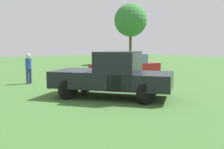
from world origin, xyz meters
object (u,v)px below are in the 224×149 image
object	(u,v)px
pickup_truck	(115,74)
sedan_near	(126,66)
person_bystander	(29,67)
tree_far_center	(131,20)

from	to	relation	value
pickup_truck	sedan_near	bearing A→B (deg)	-80.90
person_bystander	tree_far_center	xyz separation A→B (m)	(14.69, 7.09, 3.90)
pickup_truck	person_bystander	size ratio (longest dim) A/B	3.06
sedan_near	person_bystander	world-z (taller)	person_bystander
person_bystander	tree_far_center	world-z (taller)	tree_far_center
tree_far_center	pickup_truck	bearing A→B (deg)	-136.77
sedan_near	pickup_truck	bearing A→B (deg)	48.46
sedan_near	tree_far_center	bearing A→B (deg)	-129.63
sedan_near	tree_far_center	distance (m)	12.79
pickup_truck	tree_far_center	xyz separation A→B (m)	(13.62, 12.81, 3.88)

